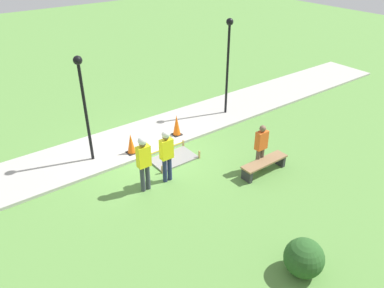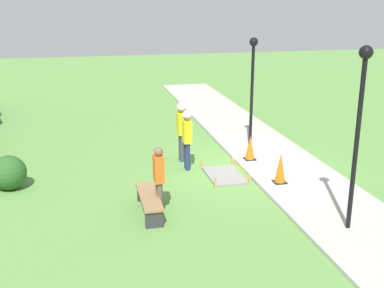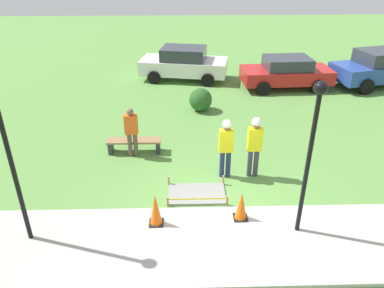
# 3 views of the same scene
# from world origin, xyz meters

# --- Properties ---
(ground_plane) EXTENTS (60.00, 60.00, 0.00)m
(ground_plane) POSITION_xyz_m (0.00, 0.00, 0.00)
(ground_plane) COLOR #5B8E42
(sidewalk) EXTENTS (28.00, 2.52, 0.10)m
(sidewalk) POSITION_xyz_m (0.00, -1.26, 0.05)
(sidewalk) COLOR #ADAAA3
(sidewalk) RESTS_ON ground_plane
(wet_concrete_patch) EXTENTS (1.58, 1.00, 0.29)m
(wet_concrete_patch) POSITION_xyz_m (-0.54, 0.67, 0.03)
(wet_concrete_patch) COLOR gray
(wet_concrete_patch) RESTS_ON ground_plane
(traffic_cone_near_patch) EXTENTS (0.34, 0.34, 0.82)m
(traffic_cone_near_patch) POSITION_xyz_m (-1.55, -0.58, 0.51)
(traffic_cone_near_patch) COLOR black
(traffic_cone_near_patch) RESTS_ON sidewalk
(traffic_cone_far_patch) EXTENTS (0.34, 0.34, 0.74)m
(traffic_cone_far_patch) POSITION_xyz_m (0.48, -0.45, 0.47)
(traffic_cone_far_patch) COLOR black
(traffic_cone_far_patch) RESTS_ON sidewalk
(park_bench) EXTENTS (1.73, 0.44, 0.45)m
(park_bench) POSITION_xyz_m (-2.46, 3.10, 0.32)
(park_bench) COLOR #2D2D33
(park_bench) RESTS_ON ground_plane
(worker_supervisor) EXTENTS (0.40, 0.27, 1.85)m
(worker_supervisor) POSITION_xyz_m (1.11, 1.58, 1.12)
(worker_supervisor) COLOR #383D47
(worker_supervisor) RESTS_ON ground_plane
(worker_assistant) EXTENTS (0.40, 0.26, 1.80)m
(worker_assistant) POSITION_xyz_m (0.31, 1.58, 1.07)
(worker_assistant) COLOR navy
(worker_assistant) RESTS_ON ground_plane
(bystander_in_orange_shirt) EXTENTS (0.40, 0.22, 1.63)m
(bystander_in_orange_shirt) POSITION_xyz_m (-2.47, 2.86, 0.92)
(bystander_in_orange_shirt) COLOR brown
(bystander_in_orange_shirt) RESTS_ON ground_plane
(lamppost_near) EXTENTS (0.28, 0.28, 3.60)m
(lamppost_near) POSITION_xyz_m (1.74, -0.90, 2.48)
(lamppost_near) COLOR black
(lamppost_near) RESTS_ON sidewalk
(lamppost_far) EXTENTS (0.28, 0.28, 3.92)m
(lamppost_far) POSITION_xyz_m (-4.37, -0.99, 2.66)
(lamppost_far) COLOR black
(lamppost_far) RESTS_ON sidewalk
(parked_car_blue) EXTENTS (4.83, 2.87, 1.68)m
(parked_car_blue) POSITION_xyz_m (8.50, 9.41, 0.86)
(parked_car_blue) COLOR #28479E
(parked_car_blue) RESTS_ON ground_plane
(parked_car_white) EXTENTS (4.46, 2.58, 1.58)m
(parked_car_white) POSITION_xyz_m (-0.79, 10.59, 0.80)
(parked_car_white) COLOR white
(parked_car_white) RESTS_ON ground_plane
(parked_car_red) EXTENTS (4.17, 2.16, 1.44)m
(parked_car_red) POSITION_xyz_m (3.96, 9.17, 0.74)
(parked_car_red) COLOR red
(parked_car_red) RESTS_ON ground_plane
(shrub_rounded_near) EXTENTS (0.93, 0.93, 0.93)m
(shrub_rounded_near) POSITION_xyz_m (-0.15, 6.51, 0.46)
(shrub_rounded_near) COLOR #285623
(shrub_rounded_near) RESTS_ON ground_plane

